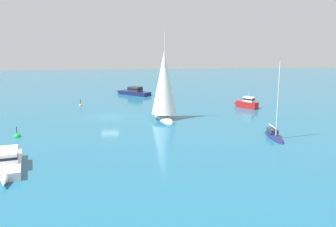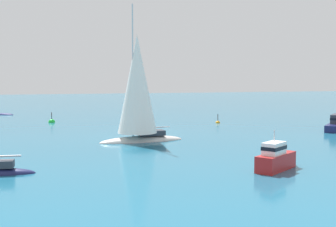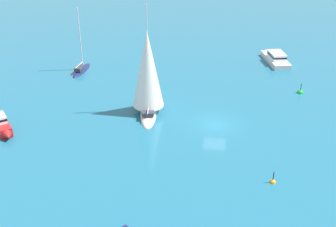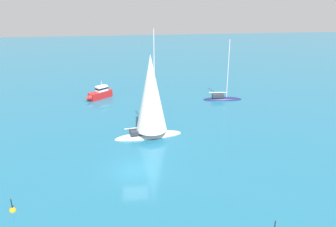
# 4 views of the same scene
# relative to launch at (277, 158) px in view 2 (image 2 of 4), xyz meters

# --- Properties ---
(ground_plane) EXTENTS (160.00, 160.00, 0.00)m
(ground_plane) POSITION_rel_launch_xyz_m (4.90, -22.13, -0.76)
(ground_plane) COLOR #1E607F
(launch) EXTENTS (4.18, 3.78, 2.66)m
(launch) POSITION_rel_launch_xyz_m (0.00, 0.00, 0.00)
(launch) COLOR #B21E1E
(launch) RESTS_ON ground
(sloop) EXTENTS (8.06, 4.05, 12.80)m
(sloop) POSITION_rel_launch_xyz_m (6.96, -14.28, 3.81)
(sloop) COLOR silver
(sloop) RESTS_ON ground
(dinghy) EXTENTS (3.00, 2.59, 0.46)m
(dinghy) POSITION_rel_launch_xyz_m (21.52, -44.41, -0.76)
(dinghy) COLOR #191E4C
(dinghy) RESTS_ON ground
(channel_buoy) EXTENTS (0.83, 0.83, 1.65)m
(channel_buoy) POSITION_rel_launch_xyz_m (14.82, -32.46, -0.75)
(channel_buoy) COLOR green
(channel_buoy) RESTS_ON ground
(mooring_buoy) EXTENTS (0.54, 0.54, 1.35)m
(mooring_buoy) POSITION_rel_launch_xyz_m (-4.95, -27.49, -0.74)
(mooring_buoy) COLOR orange
(mooring_buoy) RESTS_ON ground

